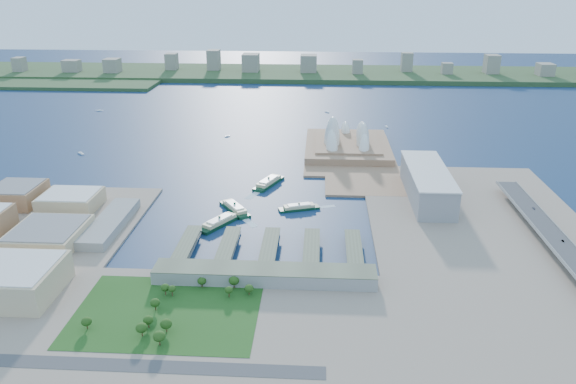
# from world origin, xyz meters

# --- Properties ---
(ground) EXTENTS (3000.00, 3000.00, 0.00)m
(ground) POSITION_xyz_m (0.00, 0.00, 0.00)
(ground) COLOR #0E2145
(ground) RESTS_ON ground
(south_land) EXTENTS (720.00, 180.00, 3.00)m
(south_land) POSITION_xyz_m (0.00, -210.00, 1.50)
(south_land) COLOR gray
(south_land) RESTS_ON ground
(east_land) EXTENTS (240.00, 500.00, 3.00)m
(east_land) POSITION_xyz_m (240.00, -50.00, 1.50)
(east_land) COLOR gray
(east_land) RESTS_ON ground
(peninsula) EXTENTS (135.00, 220.00, 3.00)m
(peninsula) POSITION_xyz_m (107.50, 260.00, 1.50)
(peninsula) COLOR #926D50
(peninsula) RESTS_ON ground
(far_shore) EXTENTS (2200.00, 260.00, 12.00)m
(far_shore) POSITION_xyz_m (0.00, 980.00, 6.00)
(far_shore) COLOR #2D4926
(far_shore) RESTS_ON ground
(opera_house) EXTENTS (134.00, 180.00, 58.00)m
(opera_house) POSITION_xyz_m (105.00, 280.00, 32.00)
(opera_house) COLOR white
(opera_house) RESTS_ON peninsula
(toaster_building) EXTENTS (45.00, 155.00, 35.00)m
(toaster_building) POSITION_xyz_m (195.00, 80.00, 20.50)
(toaster_building) COLOR gray
(toaster_building) RESTS_ON east_land
(expressway) EXTENTS (26.00, 340.00, 11.85)m
(expressway) POSITION_xyz_m (300.00, -60.00, 8.93)
(expressway) COLOR gray
(expressway) RESTS_ON east_land
(west_buildings) EXTENTS (200.00, 280.00, 27.00)m
(west_buildings) POSITION_xyz_m (-250.00, -70.00, 16.50)
(west_buildings) COLOR #9B704D
(west_buildings) RESTS_ON west_land
(ferry_wharves) EXTENTS (184.00, 90.00, 9.30)m
(ferry_wharves) POSITION_xyz_m (14.00, -75.00, 4.65)
(ferry_wharves) COLOR #4B5540
(ferry_wharves) RESTS_ON ground
(terminal_building) EXTENTS (200.00, 28.00, 12.00)m
(terminal_building) POSITION_xyz_m (15.00, -135.00, 9.00)
(terminal_building) COLOR gray
(terminal_building) RESTS_ON south_land
(park) EXTENTS (150.00, 110.00, 16.00)m
(park) POSITION_xyz_m (-60.00, -190.00, 11.00)
(park) COLOR #194714
(park) RESTS_ON south_land
(far_skyline) EXTENTS (1900.00, 140.00, 55.00)m
(far_skyline) POSITION_xyz_m (0.00, 960.00, 39.50)
(far_skyline) COLOR gray
(far_skyline) RESTS_ON far_shore
(ferry_a) EXTENTS (43.82, 56.06, 10.87)m
(ferry_a) POSITION_xyz_m (-36.90, 30.17, 5.43)
(ferry_a) COLOR #0C311C
(ferry_a) RESTS_ON ground
(ferry_b) EXTENTS (38.59, 62.43, 11.59)m
(ferry_b) POSITION_xyz_m (-4.87, 119.50, 5.79)
(ferry_b) COLOR #0C311C
(ferry_b) RESTS_ON ground
(ferry_c) EXTENTS (43.39, 57.38, 11.03)m
(ferry_c) POSITION_xyz_m (-47.79, -10.97, 5.51)
(ferry_c) COLOR #0C311C
(ferry_c) RESTS_ON ground
(ferry_d) EXTENTS (50.08, 27.43, 9.21)m
(ferry_d) POSITION_xyz_m (38.84, 37.98, 4.60)
(ferry_d) COLOR #0C311C
(ferry_d) RESTS_ON ground
(boat_a) EXTENTS (12.98, 12.86, 2.82)m
(boat_a) POSITION_xyz_m (-309.32, 238.98, 1.41)
(boat_a) COLOR white
(boat_a) RESTS_ON ground
(boat_b) EXTENTS (9.04, 8.23, 2.45)m
(boat_b) POSITION_xyz_m (-97.77, 351.23, 1.23)
(boat_b) COLOR white
(boat_b) RESTS_ON ground
(boat_c) EXTENTS (4.86, 11.91, 2.60)m
(boat_c) POSITION_xyz_m (182.58, 432.61, 1.30)
(boat_c) COLOR white
(boat_c) RESTS_ON ground
(boat_d) EXTENTS (14.67, 3.35, 2.47)m
(boat_d) POSITION_xyz_m (-390.63, 529.13, 1.24)
(boat_d) COLOR white
(boat_d) RESTS_ON ground
(boat_e) EXTENTS (9.23, 10.12, 2.56)m
(boat_e) POSITION_xyz_m (74.39, 543.86, 1.28)
(boat_e) COLOR white
(boat_e) RESTS_ON ground
(car_b) EXTENTS (1.41, 4.04, 1.33)m
(car_b) POSITION_xyz_m (304.00, -61.33, 15.52)
(car_b) COLOR slate
(car_b) RESTS_ON expressway
(car_c) EXTENTS (1.95, 4.80, 1.39)m
(car_c) POSITION_xyz_m (304.00, 21.12, 15.55)
(car_c) COLOR slate
(car_c) RESTS_ON expressway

